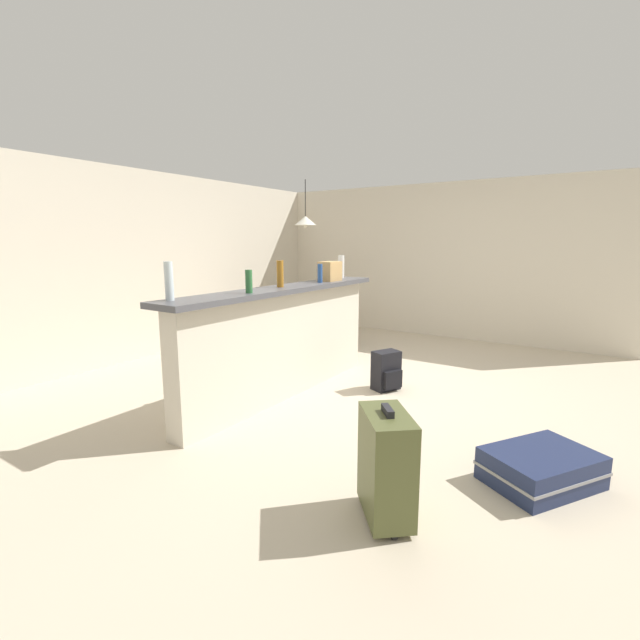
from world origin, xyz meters
TOP-DOWN VIEW (x-y plane):
  - ground_plane at (0.00, 0.00)m, footprint 13.00×13.00m
  - wall_back at (0.00, 3.05)m, footprint 6.60×0.10m
  - wall_right at (3.05, 0.30)m, footprint 0.10×6.00m
  - partition_half_wall at (-0.72, 0.47)m, footprint 2.80×0.20m
  - bar_countertop at (-0.72, 0.47)m, footprint 2.96×0.40m
  - bottle_clear at (-2.01, 0.57)m, footprint 0.07×0.07m
  - bottle_green at (-1.29, 0.40)m, footprint 0.06×0.06m
  - bottle_amber at (-0.75, 0.49)m, footprint 0.07×0.07m
  - bottle_blue at (-0.13, 0.42)m, footprint 0.06×0.06m
  - bottle_white at (0.52, 0.54)m, footprint 0.08×0.08m
  - grocery_bag at (0.12, 0.45)m, footprint 0.26×0.18m
  - dining_table at (1.47, 1.86)m, footprint 1.10×0.80m
  - dining_chair_near_partition at (1.46, 1.26)m, footprint 0.45×0.45m
  - pendant_lamp at (1.56, 1.80)m, footprint 0.34×0.34m
  - suitcase_flat_navy at (-1.15, -1.99)m, footprint 0.88×0.79m
  - suitcase_upright_olive at (-2.05, -1.29)m, footprint 0.49×0.47m
  - backpack_black at (0.02, -0.34)m, footprint 0.33×0.32m

SIDE VIEW (x-z plane):
  - ground_plane at x=0.00m, z-range -0.05..0.00m
  - suitcase_flat_navy at x=-1.15m, z-range 0.00..0.22m
  - backpack_black at x=0.02m, z-range -0.01..0.41m
  - suitcase_upright_olive at x=-2.05m, z-range 0.00..0.67m
  - dining_chair_near_partition at x=1.46m, z-range 0.05..0.98m
  - partition_half_wall at x=-0.72m, z-range 0.00..1.07m
  - dining_table at x=1.47m, z-range 0.28..1.02m
  - bar_countertop at x=-0.72m, z-range 1.07..1.12m
  - bottle_green at x=-1.29m, z-range 1.12..1.33m
  - bottle_blue at x=-0.13m, z-range 1.12..1.33m
  - grocery_bag at x=0.12m, z-range 1.12..1.34m
  - wall_back at x=0.00m, z-range 0.00..2.50m
  - wall_right at x=3.05m, z-range 0.00..2.50m
  - bottle_amber at x=-0.75m, z-range 1.12..1.39m
  - bottle_white at x=0.52m, z-range 1.12..1.40m
  - bottle_clear at x=-2.01m, z-range 1.12..1.42m
  - pendant_lamp at x=1.56m, z-range 1.52..2.25m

